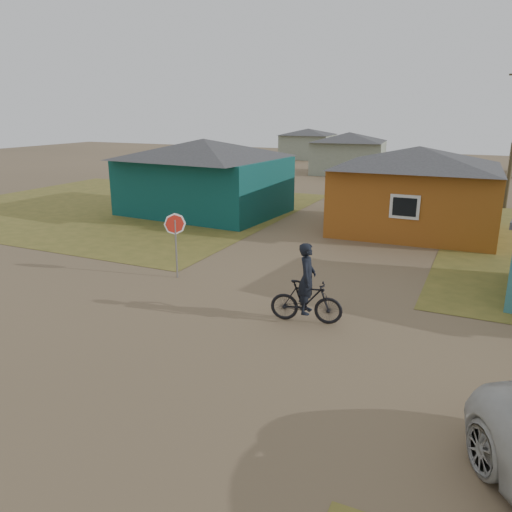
# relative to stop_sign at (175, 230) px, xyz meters

# --- Properties ---
(ground) EXTENTS (120.00, 120.00, 0.00)m
(ground) POSITION_rel_stop_sign_xyz_m (3.69, -3.53, -1.65)
(ground) COLOR brown
(grass_nw) EXTENTS (20.00, 18.00, 0.00)m
(grass_nw) POSITION_rel_stop_sign_xyz_m (-10.31, 9.47, -1.65)
(grass_nw) COLOR olive
(grass_nw) RESTS_ON ground
(house_teal) EXTENTS (8.93, 7.08, 4.00)m
(house_teal) POSITION_rel_stop_sign_xyz_m (-4.81, 9.97, 0.40)
(house_teal) COLOR #0B3E3C
(house_teal) RESTS_ON ground
(house_yellow) EXTENTS (7.72, 6.76, 3.90)m
(house_yellow) POSITION_rel_stop_sign_xyz_m (6.19, 10.46, 0.35)
(house_yellow) COLOR #9C5318
(house_yellow) RESTS_ON ground
(house_pale_west) EXTENTS (7.04, 6.15, 3.60)m
(house_pale_west) POSITION_rel_stop_sign_xyz_m (-2.31, 30.47, 0.20)
(house_pale_west) COLOR gray
(house_pale_west) RESTS_ON ground
(house_pale_north) EXTENTS (6.28, 5.81, 3.40)m
(house_pale_north) POSITION_rel_stop_sign_xyz_m (-10.31, 42.47, 0.10)
(house_pale_north) COLOR gray
(house_pale_north) RESTS_ON ground
(stop_sign) EXTENTS (0.69, 0.29, 2.23)m
(stop_sign) POSITION_rel_stop_sign_xyz_m (0.00, 0.00, 0.00)
(stop_sign) COLOR gray
(stop_sign) RESTS_ON ground
(cyclist) EXTENTS (2.00, 0.90, 2.18)m
(cyclist) POSITION_rel_stop_sign_xyz_m (5.18, -1.63, -0.86)
(cyclist) COLOR black
(cyclist) RESTS_ON ground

